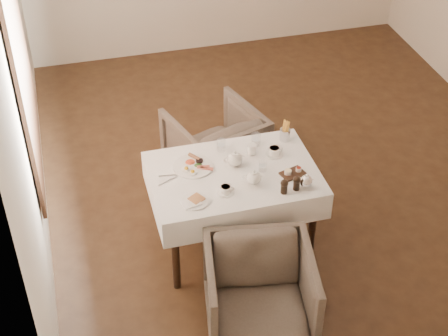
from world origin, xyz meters
TOP-DOWN VIEW (x-y plane):
  - room at (-2.22, 0.00)m, footprint 5.00×5.00m
  - table at (-0.79, -0.92)m, footprint 1.28×0.88m
  - armchair_near at (-0.84, -1.80)m, footprint 0.86×0.87m
  - armchair_far at (-0.70, 0.00)m, footprint 0.94×0.95m
  - breakfast_plate at (-1.07, -0.77)m, footprint 0.31×0.31m
  - side_plate at (-1.16, -1.19)m, footprint 0.21×0.20m
  - teapot_centre at (-0.75, -0.83)m, footprint 0.16×0.13m
  - teapot_front at (-0.68, -1.09)m, footprint 0.18×0.15m
  - creamer at (-0.59, -0.72)m, footprint 0.08×0.08m
  - teacup_near at (-0.91, -1.14)m, footprint 0.12×0.12m
  - teacup_far at (-0.42, -0.79)m, footprint 0.14×0.14m
  - glass_left at (-0.81, -0.62)m, footprint 0.09×0.09m
  - glass_mid at (-0.57, -0.95)m, footprint 0.08×0.08m
  - glass_right at (-0.52, -0.62)m, footprint 0.08×0.08m
  - condiment_board at (-0.36, -1.06)m, footprint 0.20×0.16m
  - pepper_mill_left at (-0.50, -1.25)m, footprint 0.07×0.07m
  - pepper_mill_right at (-0.39, -1.23)m, footprint 0.07×0.07m
  - silver_pot at (-0.32, -1.23)m, footprint 0.12×0.10m
  - fries_cup at (-0.27, -0.61)m, footprint 0.09×0.09m
  - cutlery_fork at (-1.25, -0.84)m, footprint 0.20×0.04m
  - cutlery_knife at (-1.29, -0.90)m, footprint 0.17×0.09m

SIDE VIEW (x-z plane):
  - armchair_near at x=-0.84m, z-range 0.00..0.69m
  - armchair_far at x=-0.70m, z-range 0.00..0.70m
  - table at x=-0.79m, z-range 0.26..1.02m
  - cutlery_knife at x=-1.29m, z-range 0.76..0.76m
  - cutlery_fork at x=-1.25m, z-range 0.76..0.76m
  - side_plate at x=-1.16m, z-range 0.75..0.78m
  - breakfast_plate at x=-1.07m, z-range 0.75..0.78m
  - condiment_board at x=-0.36m, z-range 0.75..0.79m
  - teacup_near at x=-0.91m, z-range 0.75..0.81m
  - teacup_far at x=-0.42m, z-range 0.75..0.82m
  - glass_mid at x=-0.57m, z-range 0.76..0.84m
  - creamer at x=-0.59m, z-range 0.76..0.84m
  - glass_left at x=-0.81m, z-range 0.76..0.85m
  - glass_right at x=-0.52m, z-range 0.76..0.86m
  - pepper_mill_right at x=-0.39m, z-range 0.76..0.87m
  - pepper_mill_left at x=-0.50m, z-range 0.76..0.87m
  - silver_pot at x=-0.32m, z-range 0.76..0.88m
  - teapot_front at x=-0.68m, z-range 0.76..0.88m
  - teapot_centre at x=-0.75m, z-range 0.76..0.89m
  - fries_cup at x=-0.27m, z-range 0.74..0.93m
  - room at x=-2.22m, z-range -0.90..4.10m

